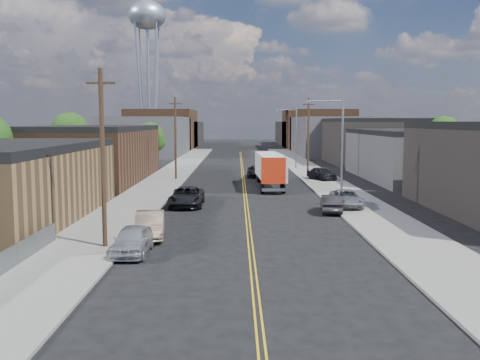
{
  "coord_description": "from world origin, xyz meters",
  "views": [
    {
      "loc": [
        -0.77,
        -19.49,
        7.14
      ],
      "look_at": [
        -0.54,
        22.49,
        2.5
      ],
      "focal_mm": 40.0,
      "sensor_mm": 36.0,
      "label": 1
    }
  ],
  "objects_px": {
    "water_tower": "(147,21)",
    "car_right_lot_c": "(322,173)",
    "car_right_lot_a": "(346,198)",
    "car_left_b": "(150,225)",
    "car_right_oncoming": "(331,204)",
    "car_left_c": "(187,197)",
    "car_ahead_truck": "(257,171)",
    "car_left_a": "(132,240)",
    "semi_truck": "(269,168)"
  },
  "relations": [
    {
      "from": "car_left_b",
      "to": "car_right_lot_a",
      "type": "xyz_separation_m",
      "value": [
        14.33,
        10.97,
        0.04
      ]
    },
    {
      "from": "car_right_oncoming",
      "to": "car_right_lot_a",
      "type": "bearing_deg",
      "value": -122.77
    },
    {
      "from": "car_left_a",
      "to": "car_ahead_truck",
      "type": "xyz_separation_m",
      "value": [
        8.15,
        39.87,
        -0.04
      ]
    },
    {
      "from": "car_left_b",
      "to": "car_right_lot_c",
      "type": "relative_size",
      "value": 1.1
    },
    {
      "from": "semi_truck",
      "to": "car_ahead_truck",
      "type": "relative_size",
      "value": 2.67
    },
    {
      "from": "car_left_a",
      "to": "car_right_lot_c",
      "type": "relative_size",
      "value": 1.03
    },
    {
      "from": "car_left_a",
      "to": "car_left_b",
      "type": "distance_m",
      "value": 4.14
    },
    {
      "from": "semi_truck",
      "to": "car_right_lot_c",
      "type": "height_order",
      "value": "semi_truck"
    },
    {
      "from": "water_tower",
      "to": "car_right_lot_a",
      "type": "height_order",
      "value": "water_tower"
    },
    {
      "from": "car_right_lot_a",
      "to": "car_left_a",
      "type": "bearing_deg",
      "value": -133.17
    },
    {
      "from": "car_left_c",
      "to": "car_ahead_truck",
      "type": "distance_m",
      "value": 24.51
    },
    {
      "from": "car_right_lot_a",
      "to": "car_ahead_truck",
      "type": "xyz_separation_m",
      "value": [
        -6.45,
        24.76,
        -0.11
      ]
    },
    {
      "from": "water_tower",
      "to": "car_left_c",
      "type": "distance_m",
      "value": 91.68
    },
    {
      "from": "car_right_lot_c",
      "to": "car_ahead_truck",
      "type": "xyz_separation_m",
      "value": [
        -7.64,
        4.37,
        -0.17
      ]
    },
    {
      "from": "car_left_b",
      "to": "car_right_lot_a",
      "type": "distance_m",
      "value": 18.05
    },
    {
      "from": "car_right_lot_a",
      "to": "car_left_b",
      "type": "bearing_deg",
      "value": -141.71
    },
    {
      "from": "water_tower",
      "to": "car_right_oncoming",
      "type": "bearing_deg",
      "value": -72.03
    },
    {
      "from": "car_left_a",
      "to": "car_right_oncoming",
      "type": "distance_m",
      "value": 18.48
    },
    {
      "from": "car_left_a",
      "to": "car_left_c",
      "type": "xyz_separation_m",
      "value": [
        1.4,
        16.3,
        0.04
      ]
    },
    {
      "from": "car_left_a",
      "to": "car_left_b",
      "type": "relative_size",
      "value": 0.94
    },
    {
      "from": "car_left_a",
      "to": "car_right_lot_a",
      "type": "xyz_separation_m",
      "value": [
        14.6,
        15.11,
        0.06
      ]
    },
    {
      "from": "car_right_oncoming",
      "to": "car_right_lot_c",
      "type": "bearing_deg",
      "value": -90.89
    },
    {
      "from": "semi_truck",
      "to": "car_left_a",
      "type": "distance_m",
      "value": 31.44
    },
    {
      "from": "water_tower",
      "to": "car_left_c",
      "type": "xyz_separation_m",
      "value": [
        17.0,
        -85.0,
        -29.83
      ]
    },
    {
      "from": "car_left_a",
      "to": "car_right_oncoming",
      "type": "xyz_separation_m",
      "value": [
        13.0,
        13.13,
        -0.06
      ]
    },
    {
      "from": "car_right_lot_a",
      "to": "car_ahead_truck",
      "type": "distance_m",
      "value": 25.59
    },
    {
      "from": "car_right_oncoming",
      "to": "car_ahead_truck",
      "type": "height_order",
      "value": "car_ahead_truck"
    },
    {
      "from": "semi_truck",
      "to": "car_left_c",
      "type": "height_order",
      "value": "semi_truck"
    },
    {
      "from": "water_tower",
      "to": "semi_truck",
      "type": "distance_m",
      "value": 80.66
    },
    {
      "from": "car_right_lot_a",
      "to": "car_right_lot_c",
      "type": "xyz_separation_m",
      "value": [
        1.18,
        20.39,
        0.06
      ]
    },
    {
      "from": "water_tower",
      "to": "car_right_lot_c",
      "type": "relative_size",
      "value": 8.38
    },
    {
      "from": "car_ahead_truck",
      "to": "car_right_lot_c",
      "type": "bearing_deg",
      "value": -27.92
    },
    {
      "from": "car_left_a",
      "to": "car_left_c",
      "type": "bearing_deg",
      "value": 84.95
    },
    {
      "from": "car_left_b",
      "to": "car_right_lot_a",
      "type": "height_order",
      "value": "car_left_b"
    },
    {
      "from": "water_tower",
      "to": "car_left_c",
      "type": "bearing_deg",
      "value": -78.69
    },
    {
      "from": "car_left_b",
      "to": "car_ahead_truck",
      "type": "relative_size",
      "value": 0.92
    },
    {
      "from": "car_left_c",
      "to": "car_ahead_truck",
      "type": "relative_size",
      "value": 1.11
    },
    {
      "from": "semi_truck",
      "to": "car_right_lot_c",
      "type": "relative_size",
      "value": 3.18
    },
    {
      "from": "car_left_b",
      "to": "car_right_oncoming",
      "type": "xyz_separation_m",
      "value": [
        12.73,
        8.99,
        -0.09
      ]
    },
    {
      "from": "car_right_oncoming",
      "to": "car_right_lot_a",
      "type": "xyz_separation_m",
      "value": [
        1.6,
        1.98,
        0.13
      ]
    },
    {
      "from": "water_tower",
      "to": "car_left_b",
      "type": "xyz_separation_m",
      "value": [
        15.87,
        -97.17,
        -29.85
      ]
    },
    {
      "from": "car_left_c",
      "to": "car_left_b",
      "type": "bearing_deg",
      "value": -95.59
    },
    {
      "from": "water_tower",
      "to": "car_left_a",
      "type": "bearing_deg",
      "value": -81.25
    },
    {
      "from": "car_left_c",
      "to": "water_tower",
      "type": "bearing_deg",
      "value": 101.04
    },
    {
      "from": "car_right_oncoming",
      "to": "car_ahead_truck",
      "type": "distance_m",
      "value": 27.17
    },
    {
      "from": "car_right_oncoming",
      "to": "semi_truck",
      "type": "bearing_deg",
      "value": -70.98
    },
    {
      "from": "semi_truck",
      "to": "car_right_oncoming",
      "type": "distance_m",
      "value": 17.4
    },
    {
      "from": "car_right_oncoming",
      "to": "car_ahead_truck",
      "type": "bearing_deg",
      "value": -73.51
    },
    {
      "from": "car_ahead_truck",
      "to": "car_left_b",
      "type": "bearing_deg",
      "value": -100.6
    },
    {
      "from": "semi_truck",
      "to": "car_right_lot_a",
      "type": "distance_m",
      "value": 15.95
    }
  ]
}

